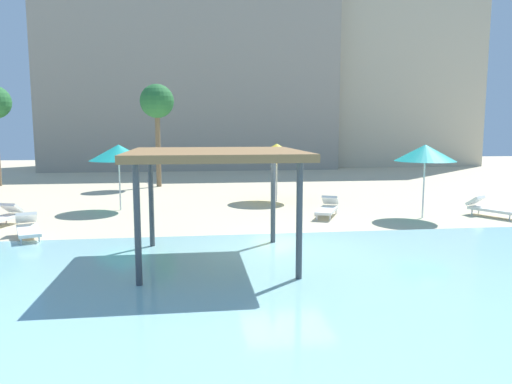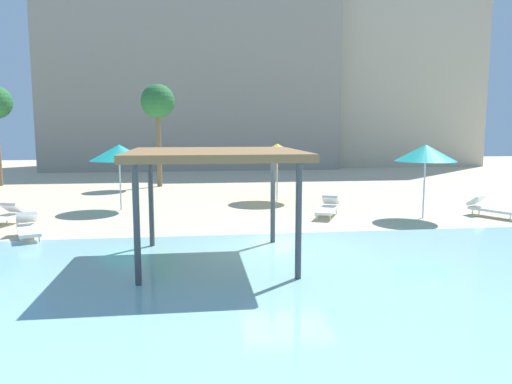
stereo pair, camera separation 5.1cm
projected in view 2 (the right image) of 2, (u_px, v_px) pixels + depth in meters
ground_plane at (286, 246)px, 13.63m from camera, size 80.00×80.00×0.00m
lagoon_water at (343, 317)px, 8.46m from camera, size 44.00×13.50×0.04m
shade_pavilion at (215, 158)px, 11.72m from camera, size 4.13×4.13×2.79m
beach_umbrella_teal_1 at (426, 153)px, 17.63m from camera, size 2.21×2.21×2.73m
beach_umbrella_yellow_2 at (277, 151)px, 21.75m from camera, size 2.49×2.49×2.63m
beach_umbrella_teal_4 at (119, 153)px, 19.42m from camera, size 2.34×2.34×2.67m
lounge_chair_0 at (1, 217)px, 16.36m from camera, size 1.20×1.99×0.74m
lounge_chair_1 at (28, 227)px, 14.60m from camera, size 1.24×1.99×0.74m
lounge_chair_3 at (328, 208)px, 18.21m from camera, size 1.36×1.97×0.74m
lounge_chair_4 at (490, 208)px, 18.16m from camera, size 1.43×1.95×0.74m
palm_tree_2 at (158, 103)px, 27.03m from camera, size 1.90×1.90×5.78m
hotel_block_0 at (192, 74)px, 40.79m from camera, size 23.32×8.89×15.75m
hotel_block_1 at (379, 51)px, 44.28m from camera, size 16.40×8.87×20.72m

